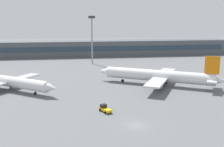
{
  "coord_description": "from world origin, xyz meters",
  "views": [
    {
      "loc": [
        -12.61,
        -53.25,
        22.82
      ],
      "look_at": [
        0.24,
        40.0,
        3.0
      ],
      "focal_mm": 43.48,
      "sensor_mm": 36.0,
      "label": 1
    }
  ],
  "objects": [
    {
      "name": "terminal_building",
      "position": [
        0.0,
        105.3,
        4.5
      ],
      "size": [
        157.82,
        12.13,
        9.0
      ],
      "color": "#4C5156",
      "rests_on": "ground_plane"
    },
    {
      "name": "baggage_tug_yellow",
      "position": [
        -5.75,
        9.24,
        0.8
      ],
      "size": [
        3.01,
        3.89,
        1.75
      ],
      "color": "#F2B20C",
      "rests_on": "ground_plane"
    },
    {
      "name": "airplane_near",
      "position": [
        14.78,
        32.85,
        3.3
      ],
      "size": [
        39.73,
        28.86,
        10.82
      ],
      "color": "silver",
      "rests_on": "ground_plane"
    },
    {
      "name": "airplane_mid",
      "position": [
        -33.46,
        33.11,
        2.87
      ],
      "size": [
        32.45,
        25.33,
        9.4
      ],
      "color": "silver",
      "rests_on": "ground_plane"
    },
    {
      "name": "ground_plane",
      "position": [
        0.0,
        40.0,
        0.0
      ],
      "size": [
        400.0,
        400.0,
        0.0
      ],
      "primitive_type": "plane",
      "color": "slate"
    },
    {
      "name": "floodlight_tower_west",
      "position": [
        -4.24,
        78.43,
        13.57
      ],
      "size": [
        3.2,
        0.8,
        23.2
      ],
      "color": "gray",
      "rests_on": "ground_plane"
    }
  ]
}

